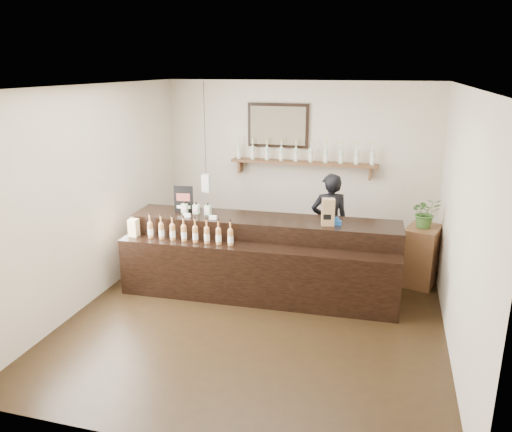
{
  "coord_description": "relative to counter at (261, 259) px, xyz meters",
  "views": [
    {
      "loc": [
        1.46,
        -5.59,
        3.02
      ],
      "look_at": [
        -0.24,
        0.7,
        1.05
      ],
      "focal_mm": 35.0,
      "sensor_mm": 36.0,
      "label": 1
    }
  ],
  "objects": [
    {
      "name": "shopkeeper",
      "position": [
        0.8,
        0.99,
        0.38
      ],
      "size": [
        0.73,
        0.6,
        1.72
      ],
      "primitive_type": "imported",
      "rotation": [
        0.0,
        0.0,
        3.48
      ],
      "color": "black",
      "rests_on": "ground"
    },
    {
      "name": "potted_plant",
      "position": [
        2.14,
        0.87,
        0.58
      ],
      "size": [
        0.46,
        0.42,
        0.43
      ],
      "primitive_type": "imported",
      "rotation": [
        0.0,
        0.0,
        0.26
      ],
      "color": "#3C6829",
      "rests_on": "side_cabinet"
    },
    {
      "name": "back_wall_decor",
      "position": [
        -0.02,
        1.81,
        1.28
      ],
      "size": [
        2.66,
        0.96,
        1.69
      ],
      "color": "brown",
      "rests_on": "ground"
    },
    {
      "name": "counter",
      "position": [
        0.0,
        0.0,
        0.0
      ],
      "size": [
        3.71,
        1.11,
        1.2
      ],
      "color": "black",
      "rests_on": "ground"
    },
    {
      "name": "room_shell",
      "position": [
        0.14,
        -0.56,
        1.22
      ],
      "size": [
        5.0,
        5.0,
        5.0
      ],
      "color": "beige",
      "rests_on": "ground"
    },
    {
      "name": "side_cabinet",
      "position": [
        2.14,
        0.87,
        -0.06
      ],
      "size": [
        0.57,
        0.68,
        0.85
      ],
      "color": "brown",
      "rests_on": "ground"
    },
    {
      "name": "ground",
      "position": [
        0.14,
        -0.56,
        -0.48
      ],
      "size": [
        5.0,
        5.0,
        0.0
      ],
      "primitive_type": "plane",
      "color": "black",
      "rests_on": "ground"
    },
    {
      "name": "tape_dispenser",
      "position": [
        0.99,
        0.09,
        0.59
      ],
      "size": [
        0.13,
        0.06,
        0.11
      ],
      "color": "blue",
      "rests_on": "counter"
    },
    {
      "name": "paper_bag",
      "position": [
        0.88,
        0.05,
        0.72
      ],
      "size": [
        0.18,
        0.15,
        0.35
      ],
      "color": "olive",
      "rests_on": "counter"
    },
    {
      "name": "promo_sign",
      "position": [
        -1.16,
        0.11,
        0.74
      ],
      "size": [
        0.27,
        0.05,
        0.38
      ],
      "color": "black",
      "rests_on": "counter"
    }
  ]
}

